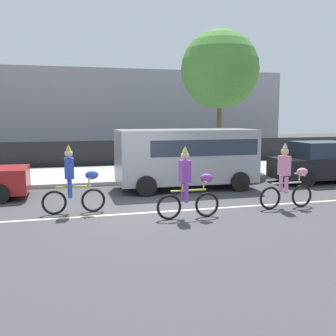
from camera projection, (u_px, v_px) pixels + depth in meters
ground_plane at (150, 208)px, 11.46m from camera, size 80.00×80.00×0.00m
road_centre_line at (154, 212)px, 10.98m from camera, size 36.00×0.14×0.01m
sidewalk_curb at (119, 174)px, 17.67m from camera, size 60.00×5.00×0.15m
fence_line at (112, 154)px, 20.37m from camera, size 40.00×0.08×1.40m
building_backdrop at (73, 114)px, 27.90m from camera, size 28.00×8.00×5.61m
parade_cyclist_cobalt at (74, 183)px, 10.76m from camera, size 1.72×0.50×1.92m
parade_cyclist_purple at (189, 187)px, 10.22m from camera, size 1.72×0.50×1.92m
parade_cyclist_pink at (287, 180)px, 11.35m from camera, size 1.72×0.50×1.92m
parked_van_grey at (188, 154)px, 14.38m from camera, size 5.00×2.22×2.18m
parked_car_black at (322, 163)px, 15.88m from camera, size 4.10×1.92×1.64m
street_tree_far_corner at (220, 70)px, 18.93m from camera, size 3.76×3.76×6.62m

